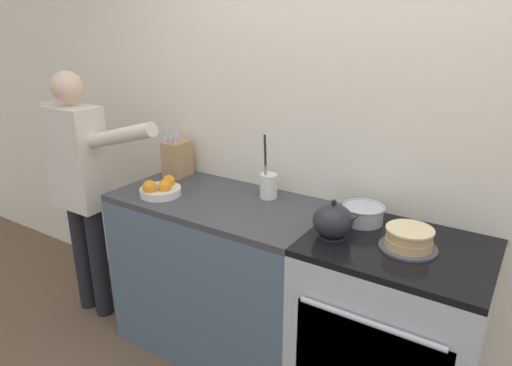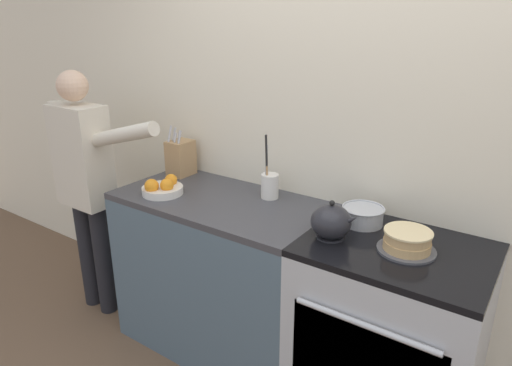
% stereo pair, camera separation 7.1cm
% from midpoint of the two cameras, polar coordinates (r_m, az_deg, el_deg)
% --- Properties ---
extents(wall_back, '(8.00, 0.04, 2.60)m').
position_cam_midpoint_polar(wall_back, '(2.28, 14.76, 5.71)').
color(wall_back, silver).
rests_on(wall_back, ground_plane).
extents(counter_cabinet, '(1.15, 0.60, 0.93)m').
position_cam_midpoint_polar(counter_cabinet, '(2.65, -3.51, -11.31)').
color(counter_cabinet, '#4C6070').
rests_on(counter_cabinet, ground_plane).
extents(stove_range, '(0.77, 0.63, 0.93)m').
position_cam_midpoint_polar(stove_range, '(2.28, 16.91, -18.05)').
color(stove_range, '#B7BABF').
rests_on(stove_range, ground_plane).
extents(layer_cake, '(0.24, 0.24, 0.09)m').
position_cam_midpoint_polar(layer_cake, '(1.99, 19.36, -6.93)').
color(layer_cake, '#4C4C51').
rests_on(layer_cake, stove_range).
extents(tea_kettle, '(0.22, 0.18, 0.17)m').
position_cam_midpoint_polar(tea_kettle, '(2.01, 10.41, -4.82)').
color(tea_kettle, '#232328').
rests_on(tea_kettle, stove_range).
extents(mixing_bowl, '(0.20, 0.20, 0.08)m').
position_cam_midpoint_polar(mixing_bowl, '(2.19, 14.12, -3.94)').
color(mixing_bowl, '#B7BABF').
rests_on(mixing_bowl, stove_range).
extents(knife_block, '(0.12, 0.15, 0.31)m').
position_cam_midpoint_polar(knife_block, '(2.81, -8.68, 3.16)').
color(knife_block, tan).
rests_on(knife_block, counter_cabinet).
extents(utensil_crock, '(0.09, 0.09, 0.34)m').
position_cam_midpoint_polar(utensil_crock, '(2.42, 2.55, -0.15)').
color(utensil_crock, silver).
rests_on(utensil_crock, counter_cabinet).
extents(fruit_bowl, '(0.22, 0.22, 0.10)m').
position_cam_midpoint_polar(fruit_bowl, '(2.53, -10.82, -0.62)').
color(fruit_bowl, silver).
rests_on(fruit_bowl, counter_cabinet).
extents(person_baker, '(0.91, 0.20, 1.56)m').
position_cam_midpoint_polar(person_baker, '(2.95, -19.90, 0.80)').
color(person_baker, black).
rests_on(person_baker, ground_plane).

